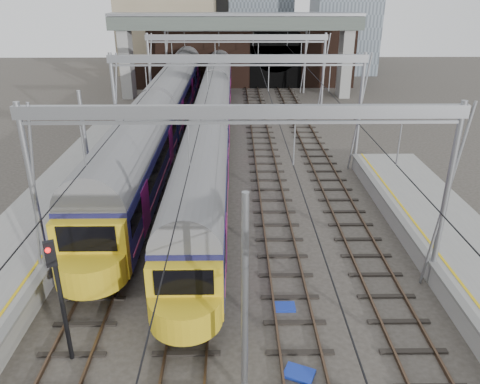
{
  "coord_description": "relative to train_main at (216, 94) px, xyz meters",
  "views": [
    {
      "loc": [
        -0.28,
        -8.94,
        11.8
      ],
      "look_at": [
        -0.0,
        12.5,
        2.4
      ],
      "focal_mm": 35.0,
      "sensor_mm": 36.0,
      "label": 1
    }
  ],
  "objects": [
    {
      "name": "tracks",
      "position": [
        2.0,
        -20.97,
        -2.43
      ],
      "size": [
        14.4,
        80.0,
        0.22
      ],
      "color": "#4C3828",
      "rests_on": "ground"
    },
    {
      "name": "overhead_line",
      "position": [
        2.0,
        -14.48,
        4.12
      ],
      "size": [
        16.8,
        80.0,
        8.0
      ],
      "color": "gray",
      "rests_on": "ground"
    },
    {
      "name": "retaining_wall",
      "position": [
        3.4,
        15.97,
        1.88
      ],
      "size": [
        28.0,
        2.75,
        9.0
      ],
      "color": "black",
      "rests_on": "ground"
    },
    {
      "name": "overbridge",
      "position": [
        2.0,
        10.03,
        4.82
      ],
      "size": [
        28.0,
        3.0,
        9.25
      ],
      "color": "gray",
      "rests_on": "ground"
    },
    {
      "name": "train_main",
      "position": [
        0.0,
        0.0,
        0.0
      ],
      "size": [
        2.74,
        63.36,
        4.73
      ],
      "color": "black",
      "rests_on": "ground"
    },
    {
      "name": "train_second",
      "position": [
        -4.0,
        -2.37,
        0.2
      ],
      "size": [
        3.08,
        53.32,
        5.2
      ],
      "color": "black",
      "rests_on": "ground"
    },
    {
      "name": "signal_near_left",
      "position": [
        -3.95,
        -32.34,
        0.55
      ],
      "size": [
        0.38,
        0.46,
        4.74
      ],
      "rotation": [
        0.0,
        0.0,
        0.41
      ],
      "color": "black",
      "rests_on": "ground"
    },
    {
      "name": "equip_cover_a",
      "position": [
        3.83,
        -33.16,
        -2.39
      ],
      "size": [
        1.17,
        1.02,
        0.11
      ],
      "primitive_type": "cube",
      "rotation": [
        0.0,
        0.0,
        -0.42
      ],
      "color": "#1630AB",
      "rests_on": "ground"
    },
    {
      "name": "equip_cover_c",
      "position": [
        3.69,
        -29.62,
        -2.4
      ],
      "size": [
        0.87,
        0.62,
        0.1
      ],
      "primitive_type": "cube",
      "rotation": [
        0.0,
        0.0,
        0.0
      ],
      "color": "#1630AB",
      "rests_on": "ground"
    }
  ]
}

